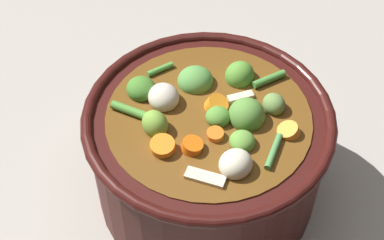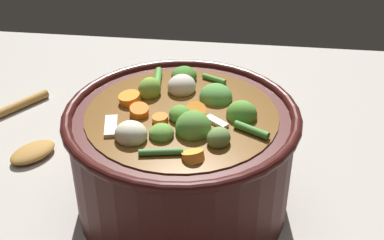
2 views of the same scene
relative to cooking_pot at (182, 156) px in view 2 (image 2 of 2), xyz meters
name	(u,v)px [view 2 (image 2 of 2)]	position (x,y,z in m)	size (l,w,h in m)	color
ground_plane	(183,202)	(0.00, 0.00, -0.08)	(1.10, 1.10, 0.00)	#9E998E
cooking_pot	(182,156)	(0.00, 0.00, 0.00)	(0.30, 0.30, 0.17)	#38110F
wooden_spoon	(8,135)	(0.31, -0.12, -0.07)	(0.24, 0.23, 0.02)	#A07032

